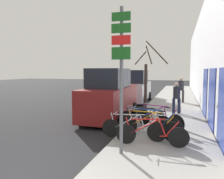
% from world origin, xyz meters
% --- Properties ---
extents(ground_plane, '(80.00, 80.00, 0.00)m').
position_xyz_m(ground_plane, '(0.00, 11.20, 0.00)').
color(ground_plane, black).
extents(sidewalk_curb, '(3.20, 32.00, 0.15)m').
position_xyz_m(sidewalk_curb, '(2.60, 14.00, 0.07)').
color(sidewalk_curb, gray).
rests_on(sidewalk_curb, ground).
extents(building_facade, '(0.23, 32.00, 6.50)m').
position_xyz_m(building_facade, '(4.35, 13.93, 3.23)').
color(building_facade, '#BCBCC1').
rests_on(building_facade, ground).
extents(signpost, '(0.51, 0.11, 3.87)m').
position_xyz_m(signpost, '(1.58, 2.56, 2.37)').
color(signpost, '#595B60').
rests_on(signpost, sidewalk_curb).
extents(bicycle_0, '(2.15, 0.44, 0.84)m').
position_xyz_m(bicycle_0, '(2.28, 3.43, 0.51)').
color(bicycle_0, black).
rests_on(bicycle_0, sidewalk_curb).
extents(bicycle_1, '(2.13, 0.44, 0.85)m').
position_xyz_m(bicycle_1, '(1.63, 3.86, 0.52)').
color(bicycle_1, black).
rests_on(bicycle_1, sidewalk_curb).
extents(bicycle_2, '(2.17, 0.80, 0.92)m').
position_xyz_m(bicycle_2, '(2.12, 4.14, 0.54)').
color(bicycle_2, black).
rests_on(bicycle_2, sidewalk_curb).
extents(bicycle_3, '(2.27, 0.75, 0.91)m').
position_xyz_m(bicycle_3, '(2.06, 4.62, 0.54)').
color(bicycle_3, black).
rests_on(bicycle_3, sidewalk_curb).
extents(bicycle_4, '(2.08, 0.72, 0.87)m').
position_xyz_m(bicycle_4, '(1.77, 5.14, 0.52)').
color(bicycle_4, black).
rests_on(bicycle_4, sidewalk_curb).
extents(bicycle_5, '(1.90, 1.26, 0.92)m').
position_xyz_m(bicycle_5, '(2.29, 5.50, 0.54)').
color(bicycle_5, black).
rests_on(bicycle_5, sidewalk_curb).
extents(parked_car_0, '(1.99, 4.76, 2.48)m').
position_xyz_m(parked_car_0, '(-0.24, 7.17, 1.12)').
color(parked_car_0, maroon).
rests_on(parked_car_0, ground).
extents(parked_car_1, '(2.15, 4.81, 2.41)m').
position_xyz_m(parked_car_1, '(-0.30, 13.46, 1.08)').
color(parked_car_1, '#B2B7BC').
rests_on(parked_car_1, ground).
extents(pedestrian_near, '(0.41, 0.36, 1.62)m').
position_xyz_m(pedestrian_near, '(2.87, 8.77, 1.08)').
color(pedestrian_near, '#1E2338').
rests_on(pedestrian_near, sidewalk_curb).
extents(pedestrian_far, '(0.45, 0.39, 1.75)m').
position_xyz_m(pedestrian_far, '(3.08, 13.00, 1.16)').
color(pedestrian_far, '#333338').
rests_on(pedestrian_far, sidewalk_curb).
extents(street_tree, '(1.65, 0.74, 3.65)m').
position_xyz_m(street_tree, '(1.48, 7.52, 1.72)').
color(street_tree, '#3D2D23').
rests_on(street_tree, sidewalk_curb).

